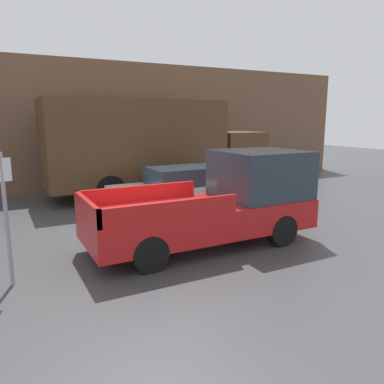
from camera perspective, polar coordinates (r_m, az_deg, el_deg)
name	(u,v)px	position (r m, az deg, el deg)	size (l,w,h in m)	color
ground_plane	(149,241)	(9.28, -6.55, -7.49)	(60.00, 60.00, 0.00)	#3D3D3F
building_wall	(78,126)	(16.24, -16.93, 9.65)	(28.00, 0.15, 5.32)	brown
pickup_truck	(222,202)	(8.96, 4.60, -1.49)	(5.37, 2.03, 2.17)	red
car	(187,187)	(12.25, -0.77, 0.76)	(4.88, 1.85, 1.42)	silver
delivery_truck	(153,145)	(14.70, -6.03, 7.15)	(8.84, 2.36, 3.63)	#4C331E
parking_sign	(6,212)	(7.27, -26.52, -2.79)	(0.30, 0.07, 2.40)	gray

